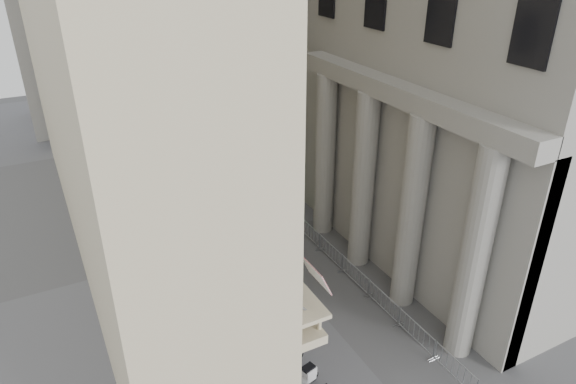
% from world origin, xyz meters
% --- Properties ---
extents(iron_fence, '(0.30, 28.00, 1.40)m').
position_xyz_m(iron_fence, '(-4.30, 18.00, 0.00)').
color(iron_fence, black).
rests_on(iron_fence, ground).
extents(blue_awning, '(1.60, 3.00, 3.00)m').
position_xyz_m(blue_awning, '(4.15, 26.00, 0.00)').
color(blue_awning, navy).
rests_on(blue_awning, ground).
extents(scooter_4, '(1.50, 0.90, 1.50)m').
position_xyz_m(scooter_4, '(-3.12, 8.53, 0.00)').
color(scooter_4, silver).
rests_on(scooter_4, ground).
extents(scooter_5, '(1.50, 0.90, 1.50)m').
position_xyz_m(scooter_5, '(-3.12, 9.85, 0.00)').
color(scooter_5, silver).
rests_on(scooter_5, ground).
extents(scooter_6, '(1.50, 0.90, 1.50)m').
position_xyz_m(scooter_6, '(-3.12, 11.17, 0.00)').
color(scooter_6, silver).
rests_on(scooter_6, ground).
extents(scooter_7, '(1.50, 0.90, 1.50)m').
position_xyz_m(scooter_7, '(-3.12, 12.49, 0.00)').
color(scooter_7, silver).
rests_on(scooter_7, ground).
extents(scooter_8, '(1.50, 0.90, 1.50)m').
position_xyz_m(scooter_8, '(-3.12, 13.81, 0.00)').
color(scooter_8, silver).
rests_on(scooter_8, ground).
extents(scooter_9, '(1.50, 0.90, 1.50)m').
position_xyz_m(scooter_9, '(-3.12, 15.12, 0.00)').
color(scooter_9, silver).
rests_on(scooter_9, ground).
extents(scooter_10, '(1.50, 0.90, 1.50)m').
position_xyz_m(scooter_10, '(-3.12, 16.44, 0.00)').
color(scooter_10, silver).
rests_on(scooter_10, ground).
extents(scooter_11, '(1.50, 0.90, 1.50)m').
position_xyz_m(scooter_11, '(-3.12, 17.76, 0.00)').
color(scooter_11, silver).
rests_on(scooter_11, ground).
extents(barrier_0, '(0.60, 2.40, 1.10)m').
position_xyz_m(barrier_0, '(2.85, 4.72, 0.00)').
color(barrier_0, '#999BA1').
rests_on(barrier_0, ground).
extents(barrier_1, '(0.60, 2.40, 1.10)m').
position_xyz_m(barrier_1, '(2.85, 7.22, 0.00)').
color(barrier_1, '#999BA1').
rests_on(barrier_1, ground).
extents(barrier_2, '(0.60, 2.40, 1.10)m').
position_xyz_m(barrier_2, '(2.85, 9.72, 0.00)').
color(barrier_2, '#999BA1').
rests_on(barrier_2, ground).
extents(barrier_3, '(0.60, 2.40, 1.10)m').
position_xyz_m(barrier_3, '(2.85, 12.22, 0.00)').
color(barrier_3, '#999BA1').
rests_on(barrier_3, ground).
extents(barrier_4, '(0.60, 2.40, 1.10)m').
position_xyz_m(barrier_4, '(2.85, 14.72, 0.00)').
color(barrier_4, '#999BA1').
rests_on(barrier_4, ground).
extents(barrier_5, '(0.60, 2.40, 1.10)m').
position_xyz_m(barrier_5, '(2.85, 17.22, 0.00)').
color(barrier_5, '#999BA1').
rests_on(barrier_5, ground).
extents(barrier_6, '(0.60, 2.40, 1.10)m').
position_xyz_m(barrier_6, '(2.85, 19.72, 0.00)').
color(barrier_6, '#999BA1').
rests_on(barrier_6, ground).
extents(security_tent, '(4.59, 4.59, 3.73)m').
position_xyz_m(security_tent, '(-2.02, 27.84, 3.12)').
color(security_tent, silver).
rests_on(security_tent, ground).
extents(street_lamp, '(2.34, 0.59, 7.22)m').
position_xyz_m(street_lamp, '(-2.73, 22.24, 4.25)').
color(street_lamp, gray).
rests_on(street_lamp, ground).
extents(info_kiosk, '(0.35, 0.94, 1.96)m').
position_xyz_m(info_kiosk, '(-3.27, 23.96, 0.99)').
color(info_kiosk, black).
rests_on(info_kiosk, ground).
extents(pedestrian_a, '(0.75, 0.52, 1.98)m').
position_xyz_m(pedestrian_a, '(1.24, 26.53, 0.99)').
color(pedestrian_a, black).
rests_on(pedestrian_a, ground).
extents(pedestrian_b, '(1.02, 0.96, 1.68)m').
position_xyz_m(pedestrian_b, '(2.25, 27.43, 0.84)').
color(pedestrian_b, black).
rests_on(pedestrian_b, ground).
extents(pedestrian_c, '(0.90, 0.59, 1.82)m').
position_xyz_m(pedestrian_c, '(-1.08, 31.25, 0.91)').
color(pedestrian_c, black).
rests_on(pedestrian_c, ground).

